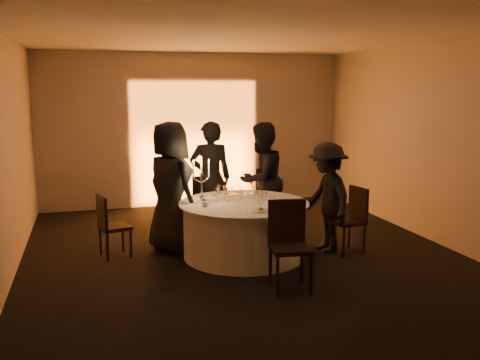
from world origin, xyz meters
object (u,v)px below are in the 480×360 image
object	(u,v)px
chair_back_right	(262,194)
candelabra	(202,186)
coffee_cup	(205,204)
guest_back_left	(210,178)
banquet_table	(244,229)
guest_back_right	(261,180)
chair_front	(289,239)
chair_back_left	(204,198)
guest_left	(171,188)
chair_right	(352,216)
chair_left	(110,223)
guest_right	(327,197)

from	to	relation	value
chair_back_right	candelabra	distance (m)	1.74
coffee_cup	guest_back_left	bearing A→B (deg)	74.24
banquet_table	guest_back_right	bearing A→B (deg)	59.53
chair_front	coffee_cup	distance (m)	1.40
coffee_cup	chair_back_left	bearing A→B (deg)	78.60
banquet_table	guest_left	bearing A→B (deg)	152.36
chair_right	guest_left	xyz separation A→B (m)	(-2.48, 0.72, 0.41)
banquet_table	guest_back_right	world-z (taller)	guest_back_right
chair_back_left	candelabra	bearing A→B (deg)	83.52
guest_left	chair_left	bearing A→B (deg)	64.75
chair_left	guest_back_right	world-z (taller)	guest_back_right
chair_front	chair_back_right	bearing A→B (deg)	85.74
chair_right	coffee_cup	distance (m)	2.13
chair_left	banquet_table	bearing A→B (deg)	-119.57
banquet_table	chair_back_right	distance (m)	1.53
guest_left	coffee_cup	world-z (taller)	guest_left
guest_right	guest_left	bearing A→B (deg)	-109.19
chair_back_right	chair_right	size ratio (longest dim) A/B	1.11
chair_back_right	guest_back_right	xyz separation A→B (m)	(-0.13, -0.38, 0.31)
chair_back_left	chair_back_right	xyz separation A→B (m)	(0.91, -0.36, 0.09)
guest_back_right	coffee_cup	xyz separation A→B (m)	(-1.14, -1.07, -0.10)
coffee_cup	chair_back_right	bearing A→B (deg)	48.53
guest_right	coffee_cup	xyz separation A→B (m)	(-1.78, -0.01, 0.01)
chair_right	guest_back_left	xyz separation A→B (m)	(-1.72, 1.51, 0.38)
guest_back_left	guest_right	bearing A→B (deg)	143.44
guest_back_right	chair_back_left	bearing A→B (deg)	-74.09
banquet_table	coffee_cup	size ratio (longest dim) A/B	16.36
chair_back_left	coffee_cup	xyz separation A→B (m)	(-0.36, -1.81, 0.30)
chair_left	chair_back_left	bearing A→B (deg)	-67.17
guest_back_right	guest_back_left	bearing A→B (deg)	-53.43
guest_left	guest_back_right	distance (m)	1.58
chair_right	guest_right	bearing A→B (deg)	-121.73
chair_front	guest_left	size ratio (longest dim) A/B	0.55
guest_left	guest_right	distance (m)	2.23
coffee_cup	guest_right	bearing A→B (deg)	0.35
banquet_table	candelabra	xyz separation A→B (m)	(-0.55, 0.22, 0.61)
guest_right	candelabra	xyz separation A→B (m)	(-1.76, 0.30, 0.21)
chair_back_right	candelabra	bearing A→B (deg)	16.98
chair_right	guest_back_left	distance (m)	2.32
guest_back_right	candelabra	distance (m)	1.35
banquet_table	chair_back_left	size ratio (longest dim) A/B	2.03
chair_back_left	guest_back_right	xyz separation A→B (m)	(0.78, -0.74, 0.40)
chair_left	chair_back_left	distance (m)	2.03
chair_left	chair_back_left	xyz separation A→B (m)	(1.59, 1.25, 0.00)
chair_front	guest_back_right	world-z (taller)	guest_back_right
guest_back_right	guest_right	bearing A→B (deg)	90.77
chair_back_right	candelabra	size ratio (longest dim) A/B	1.61
guest_back_right	chair_right	bearing A→B (deg)	98.68
chair_back_left	guest_back_right	distance (m)	1.15
candelabra	coffee_cup	bearing A→B (deg)	-94.13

